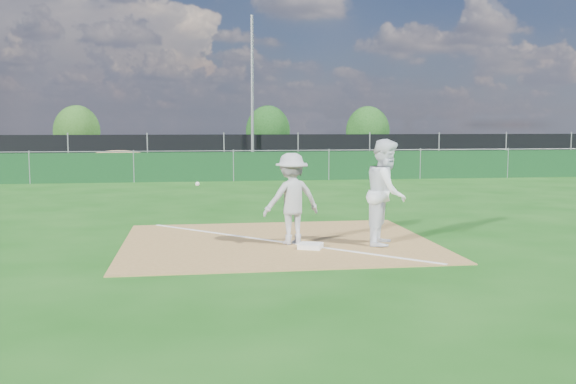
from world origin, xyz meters
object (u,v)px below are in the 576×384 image
at_px(car_right, 326,151).
at_px(first_base, 310,246).
at_px(runner, 386,192).
at_px(tree_right, 368,131).
at_px(play_at_first, 292,199).
at_px(light_pole, 252,93).
at_px(tree_left, 77,132).
at_px(car_mid, 203,151).
at_px(car_left, 143,151).
at_px(tree_mid, 268,131).

bearing_deg(car_right, first_base, 153.10).
relative_size(runner, car_right, 0.41).
bearing_deg(tree_right, play_at_first, -107.93).
bearing_deg(runner, light_pole, 25.16).
bearing_deg(tree_left, play_at_first, -73.65).
xyz_separation_m(first_base, tree_left, (-9.81, 33.00, 1.80)).
relative_size(car_right, tree_right, 1.36).
distance_m(play_at_first, runner, 1.82).
relative_size(play_at_first, tree_right, 0.68).
xyz_separation_m(car_mid, tree_right, (11.57, 5.81, 1.10)).
bearing_deg(runner, tree_left, 42.87).
xyz_separation_m(play_at_first, tree_left, (-9.53, 32.49, 0.96)).
relative_size(light_pole, car_left, 1.79).
distance_m(first_base, car_mid, 26.55).
bearing_deg(first_base, car_mid, 93.36).
distance_m(runner, tree_right, 33.19).
xyz_separation_m(play_at_first, car_right, (6.09, 26.08, -0.17)).
bearing_deg(tree_left, car_mid, -38.25).
relative_size(light_pole, play_at_first, 3.25).
xyz_separation_m(first_base, car_mid, (-1.56, 26.49, 0.69)).
distance_m(car_left, car_mid, 3.64).
relative_size(runner, car_mid, 0.45).
relative_size(car_left, car_right, 0.91).
bearing_deg(tree_left, car_left, -49.97).
bearing_deg(car_right, play_at_first, 152.29).
relative_size(play_at_first, runner, 1.21).
xyz_separation_m(light_pole, car_left, (-6.07, 4.92, -3.23)).
bearing_deg(tree_left, tree_mid, 0.25).
relative_size(first_base, tree_mid, 0.11).
bearing_deg(car_mid, car_right, -92.94).
height_order(car_mid, tree_right, tree_right).
relative_size(runner, tree_mid, 0.56).
bearing_deg(tree_mid, car_right, -66.90).
relative_size(tree_left, tree_right, 1.00).
bearing_deg(first_base, light_pole, 87.48).
xyz_separation_m(light_pole, car_right, (4.82, 4.13, -3.28)).
distance_m(first_base, tree_left, 34.47).
distance_m(play_at_first, tree_mid, 32.74).
bearing_deg(runner, play_at_first, 105.31).
height_order(light_pole, tree_mid, light_pole).
relative_size(tree_mid, tree_right, 1.01).
bearing_deg(tree_mid, car_mid, -125.01).
height_order(car_right, tree_mid, tree_mid).
bearing_deg(car_left, light_pole, -126.45).
xyz_separation_m(car_mid, tree_mid, (4.60, 6.57, 1.13)).
bearing_deg(first_base, tree_mid, 84.74).
height_order(first_base, car_left, car_left).
bearing_deg(tree_right, car_left, -161.89).
bearing_deg(tree_mid, tree_left, -179.75).
bearing_deg(play_at_first, runner, -8.49).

